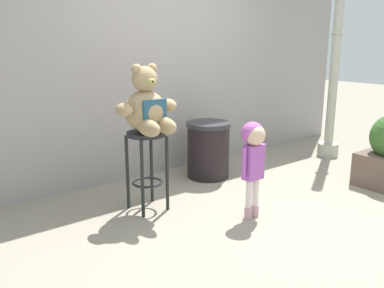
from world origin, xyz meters
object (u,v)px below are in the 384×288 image
Objects in this scene: teddy_bear at (147,108)px; lamppost at (334,73)px; child_walking at (253,149)px; trash_bin at (208,149)px; bar_stool_with_teddy at (147,155)px.

lamppost reaches higher than teddy_bear.
teddy_bear is 0.70× the size of child_walking.
trash_bin is 2.10m from lamppost.
trash_bin is (0.43, 1.12, -0.31)m from child_walking.
trash_bin is 0.23× the size of lamppost.
trash_bin is at bearing 21.05° from teddy_bear.
bar_stool_with_teddy is 1.16× the size of trash_bin.
bar_stool_with_teddy is at bearing 81.31° from child_walking.
trash_bin is (1.08, 0.42, -0.65)m from teddy_bear.
child_walking is 1.24m from trash_bin.
child_walking is (0.65, -0.71, -0.34)m from teddy_bear.
teddy_bear is 0.21× the size of lamppost.
bar_stool_with_teddy is at bearing 90.00° from teddy_bear.
lamppost is at bearing 0.87° from bar_stool_with_teddy.
bar_stool_with_teddy is 0.26× the size of lamppost.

